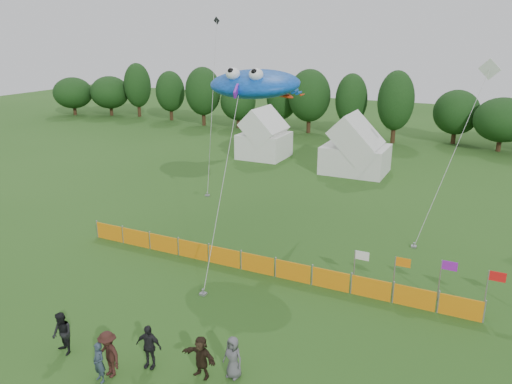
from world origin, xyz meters
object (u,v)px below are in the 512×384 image
at_px(spectator_a, 99,362).
at_px(spectator_b, 62,334).
at_px(spectator_c, 108,354).
at_px(barrier_fence, 257,264).
at_px(spectator_f, 201,357).
at_px(tent_left, 264,137).
at_px(stingray_kite, 258,84).
at_px(spectator_e, 233,357).
at_px(tent_right, 356,150).
at_px(spectator_d, 149,346).

bearing_deg(spectator_a, spectator_b, -179.86).
height_order(spectator_b, spectator_c, spectator_c).
distance_m(barrier_fence, spectator_f, 8.58).
bearing_deg(spectator_f, tent_left, 119.89).
height_order(spectator_a, spectator_c, spectator_c).
xyz_separation_m(barrier_fence, stingray_kite, (-2.09, 4.40, 8.85)).
xyz_separation_m(barrier_fence, spectator_e, (2.81, -7.90, 0.32)).
height_order(tent_right, spectator_c, tent_right).
height_order(barrier_fence, stingray_kite, stingray_kite).
bearing_deg(spectator_d, tent_left, 99.48).
height_order(tent_left, spectator_c, tent_left).
distance_m(barrier_fence, spectator_d, 8.79).
xyz_separation_m(tent_right, barrier_fence, (0.65, -21.64, -1.53)).
height_order(barrier_fence, spectator_f, spectator_f).
relative_size(tent_right, spectator_d, 3.20).
xyz_separation_m(tent_right, spectator_f, (2.40, -30.03, -1.20)).
bearing_deg(tent_left, barrier_fence, -65.86).
xyz_separation_m(tent_left, spectator_e, (13.24, -31.16, -1.20)).
relative_size(tent_right, barrier_fence, 0.26).
relative_size(tent_right, spectator_b, 3.22).
bearing_deg(barrier_fence, tent_right, 91.72).
bearing_deg(barrier_fence, spectator_b, -111.95).
distance_m(spectator_a, stingray_kite, 16.96).
distance_m(spectator_c, spectator_e, 4.56).
xyz_separation_m(spectator_f, stingray_kite, (-3.85, 12.79, 8.52)).
bearing_deg(tent_left, tent_right, -9.46).
bearing_deg(spectator_a, barrier_fence, 96.84).
relative_size(barrier_fence, spectator_e, 13.33).
xyz_separation_m(tent_right, stingray_kite, (-1.45, -17.23, 7.32)).
xyz_separation_m(spectator_c, stingray_kite, (-0.78, 14.24, 8.43)).
bearing_deg(spectator_e, spectator_c, -146.47).
xyz_separation_m(spectator_c, spectator_e, (4.12, 1.94, -0.10)).
bearing_deg(tent_right, spectator_b, -95.88).
bearing_deg(spectator_f, stingray_kite, 115.57).
xyz_separation_m(spectator_e, stingray_kite, (-4.91, 12.30, 8.52)).
xyz_separation_m(spectator_c, spectator_d, (1.00, 1.06, -0.03)).
bearing_deg(barrier_fence, spectator_f, -78.20).
xyz_separation_m(tent_left, spectator_c, (9.12, -33.10, -1.11)).
xyz_separation_m(barrier_fence, spectator_d, (-0.31, -8.77, 0.39)).
distance_m(tent_right, stingray_kite, 18.78).
height_order(tent_left, spectator_e, tent_left).
distance_m(barrier_fence, spectator_c, 9.93).
height_order(barrier_fence, spectator_e, spectator_e).
distance_m(tent_left, spectator_d, 33.62).
distance_m(spectator_f, stingray_kite, 15.85).
bearing_deg(spectator_f, barrier_fence, 110.64).
bearing_deg(stingray_kite, tent_right, 85.20).
distance_m(spectator_b, stingray_kite, 16.45).
relative_size(spectator_b, spectator_d, 1.00).
xyz_separation_m(spectator_b, spectator_d, (3.55, 0.81, 0.00)).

